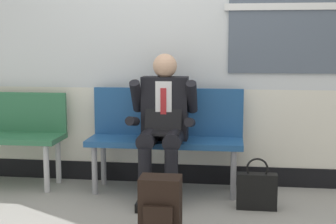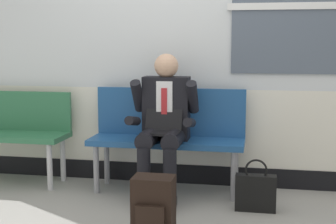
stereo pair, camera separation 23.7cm
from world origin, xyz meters
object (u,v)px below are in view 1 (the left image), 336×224
person_seated (163,122)px  handbag (257,190)px  backpack (161,207)px  bench_with_person (166,131)px

person_seated → handbag: (0.79, -0.23, -0.50)m
backpack → handbag: same height
person_seated → backpack: size_ratio=2.93×
backpack → handbag: (0.68, 0.65, -0.05)m
bench_with_person → backpack: 1.14m
backpack → handbag: 0.94m
bench_with_person → handbag: bench_with_person is taller
backpack → handbag: bearing=43.6°
bench_with_person → person_seated: (0.00, -0.20, 0.12)m
person_seated → backpack: bearing=-83.0°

